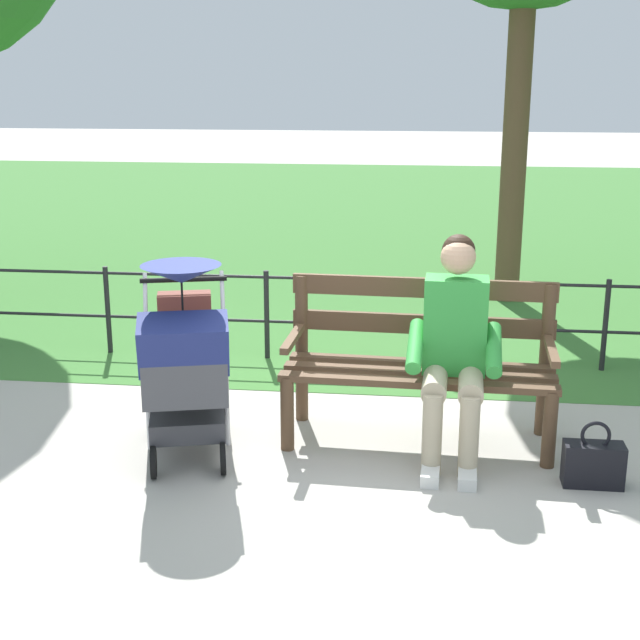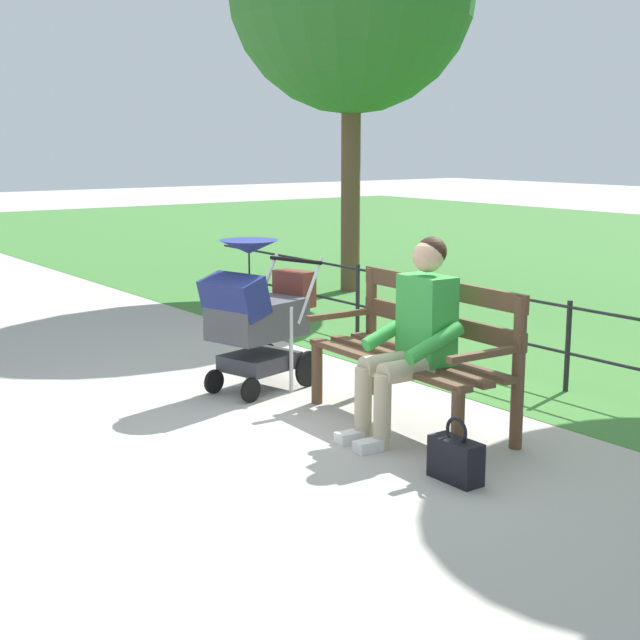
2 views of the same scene
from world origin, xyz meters
The scene contains 6 objects.
ground_plane centered at (0.00, 0.00, 0.00)m, with size 60.00×60.00×0.00m, color #ADA89E.
park_bench centered at (-0.55, -0.12, 0.53)m, with size 1.62×0.67×0.96m.
person_on_bench centered at (-0.74, 0.11, 0.68)m, with size 0.55×0.74×1.28m.
stroller centered at (0.77, 0.32, 0.59)m, with size 0.70×0.97×1.15m.
handbag centered at (-1.49, 0.45, 0.13)m, with size 0.32×0.14×0.37m.
park_fence centered at (-0.50, -1.54, 0.43)m, with size 8.92×0.04×0.70m.
Camera 2 is at (-4.98, 3.90, 1.86)m, focal length 51.64 mm.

